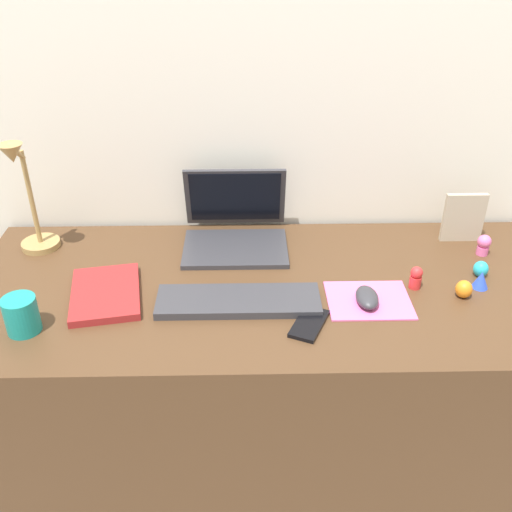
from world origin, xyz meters
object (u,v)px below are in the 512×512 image
cell_phone (309,324)px  toy_figurine_red (416,277)px  keyboard (238,301)px  toy_figurine_blue (481,280)px  mouse (367,297)px  toy_figurine_orange (464,289)px  toy_figurine_pink (484,244)px  picture_frame (463,218)px  desk_lamp (28,201)px  coffee_mug (21,315)px  laptop (235,225)px  notebook_pad (106,294)px  toy_figurine_cyan (481,269)px

cell_phone → toy_figurine_red: toy_figurine_red is taller
keyboard → toy_figurine_blue: (0.63, 0.06, 0.01)m
mouse → toy_figurine_orange: bearing=6.3°
toy_figurine_orange → cell_phone: bearing=-164.7°
toy_figurine_pink → picture_frame: bearing=114.5°
desk_lamp → coffee_mug: bearing=-78.2°
toy_figurine_orange → mouse: bearing=-173.7°
cell_phone → coffee_mug: (-0.67, -0.00, 0.04)m
laptop → keyboard: 0.33m
toy_figurine_orange → picture_frame: bearing=73.7°
keyboard → picture_frame: size_ratio=2.73×
notebook_pad → toy_figurine_blue: (0.97, 0.02, 0.01)m
cell_phone → toy_figurine_red: size_ratio=2.06×
desk_lamp → toy_figurine_pink: bearing=-1.9°
toy_figurine_blue → toy_figurine_orange: bearing=-144.4°
toy_figurine_red → laptop: bearing=151.2°
toy_figurine_orange → toy_figurine_red: bearing=158.1°
cell_phone → toy_figurine_red: bearing=52.5°
mouse → toy_figurine_red: toy_figurine_red is taller
desk_lamp → mouse: bearing=-17.4°
desk_lamp → notebook_pad: size_ratio=1.42×
notebook_pad → toy_figurine_cyan: toy_figurine_cyan is taller
picture_frame → toy_figurine_cyan: 0.21m
cell_phone → desk_lamp: bearing=178.4°
keyboard → mouse: (0.32, -0.01, 0.01)m
keyboard → toy_figurine_blue: toy_figurine_blue is taller
coffee_mug → toy_figurine_cyan: size_ratio=2.03×
cell_phone → toy_figurine_pink: bearing=55.8°
picture_frame → toy_figurine_blue: bearing=-96.3°
laptop → toy_figurine_pink: 0.72m
toy_figurine_cyan → keyboard: bearing=-169.7°
keyboard → toy_figurine_red: 0.47m
toy_figurine_blue → toy_figurine_red: toy_figurine_red is taller
desk_lamp → toy_figurine_pink: (1.28, -0.04, -0.13)m
laptop → mouse: size_ratio=3.12×
desk_lamp → toy_figurine_orange: desk_lamp is taller
desk_lamp → toy_figurine_blue: bearing=-9.9°
mouse → toy_figurine_red: bearing=27.6°
toy_figurine_orange → toy_figurine_red: toy_figurine_red is taller
laptop → toy_figurine_red: 0.54m
cell_phone → laptop: bearing=137.8°
toy_figurine_red → toy_figurine_orange: bearing=-21.9°
notebook_pad → cell_phone: bearing=-24.4°
desk_lamp → toy_figurine_pink: 1.29m
keyboard → toy_figurine_pink: toy_figurine_pink is taller
desk_lamp → picture_frame: desk_lamp is taller
desk_lamp → picture_frame: bearing=1.9°
toy_figurine_pink → notebook_pad: bearing=-169.5°
laptop → toy_figurine_pink: (0.71, -0.09, -0.02)m
picture_frame → coffee_mug: bearing=-160.5°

